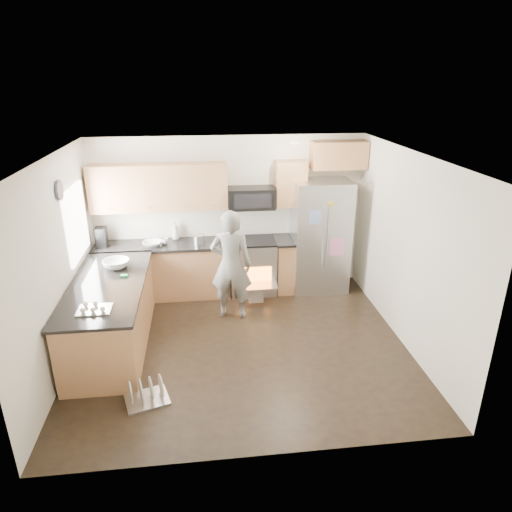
{
  "coord_description": "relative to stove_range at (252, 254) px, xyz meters",
  "views": [
    {
      "loc": [
        -0.45,
        -5.41,
        3.5
      ],
      "look_at": [
        0.27,
        0.5,
        1.12
      ],
      "focal_mm": 32.0,
      "sensor_mm": 36.0,
      "label": 1
    }
  ],
  "objects": [
    {
      "name": "room_shell",
      "position": [
        -0.39,
        -1.68,
        1.0
      ],
      "size": [
        4.54,
        4.04,
        2.62
      ],
      "color": "silver",
      "rests_on": "ground"
    },
    {
      "name": "peninsula",
      "position": [
        -2.1,
        -1.44,
        -0.21
      ],
      "size": [
        0.96,
        2.36,
        1.04
      ],
      "color": "#A97243",
      "rests_on": "ground"
    },
    {
      "name": "stove_range",
      "position": [
        0.0,
        0.0,
        0.0
      ],
      "size": [
        0.76,
        0.97,
        1.79
      ],
      "color": "#B7B7BC",
      "rests_on": "ground"
    },
    {
      "name": "back_cabinet_run",
      "position": [
        -0.94,
        0.05,
        0.29
      ],
      "size": [
        4.45,
        0.64,
        2.5
      ],
      "color": "#A97243",
      "rests_on": "ground"
    },
    {
      "name": "refrigerator",
      "position": [
        1.15,
        0.01,
        0.28
      ],
      "size": [
        0.93,
        0.75,
        1.9
      ],
      "rotation": [
        0.0,
        0.0,
        0.0
      ],
      "color": "#B7B7BC",
      "rests_on": "ground"
    },
    {
      "name": "ground",
      "position": [
        -0.35,
        -1.69,
        -0.68
      ],
      "size": [
        4.5,
        4.5,
        0.0
      ],
      "primitive_type": "plane",
      "color": "black",
      "rests_on": "ground"
    },
    {
      "name": "person",
      "position": [
        -0.41,
        -0.84,
        0.17
      ],
      "size": [
        0.69,
        0.52,
        1.7
      ],
      "primitive_type": "imported",
      "rotation": [
        0.0,
        0.0,
        2.94
      ],
      "color": "gray",
      "rests_on": "ground"
    },
    {
      "name": "dish_rack",
      "position": [
        -1.53,
        -2.72,
        -0.6
      ],
      "size": [
        0.56,
        0.5,
        0.29
      ],
      "rotation": [
        0.0,
        0.0,
        0.29
      ],
      "color": "#B7B7BC",
      "rests_on": "ground"
    }
  ]
}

